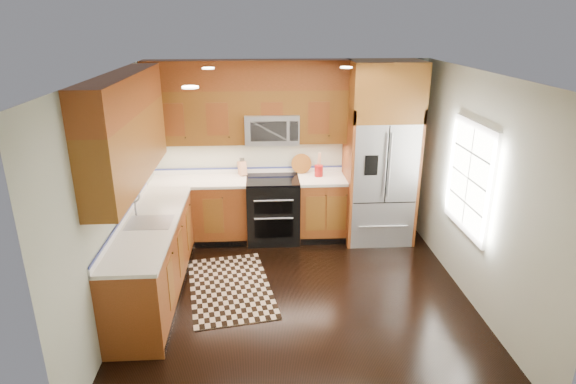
{
  "coord_description": "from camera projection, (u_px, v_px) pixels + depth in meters",
  "views": [
    {
      "loc": [
        -0.44,
        -4.91,
        3.14
      ],
      "look_at": [
        -0.09,
        0.6,
        1.13
      ],
      "focal_mm": 30.0,
      "sensor_mm": 36.0,
      "label": 1
    }
  ],
  "objects": [
    {
      "name": "range",
      "position": [
        273.0,
        210.0,
        7.1
      ],
      "size": [
        0.76,
        0.67,
        0.95
      ],
      "color": "black",
      "rests_on": "ground"
    },
    {
      "name": "upper_cabinets",
      "position": [
        201.0,
        113.0,
        5.97
      ],
      "size": [
        2.85,
        3.0,
        1.15
      ],
      "color": "brown",
      "rests_on": "ground"
    },
    {
      "name": "wall_left",
      "position": [
        114.0,
        200.0,
        5.15
      ],
      "size": [
        0.02,
        4.0,
        2.6
      ],
      "primitive_type": "cube",
      "color": "#B2B8A5",
      "rests_on": "ground"
    },
    {
      "name": "microwave",
      "position": [
        272.0,
        128.0,
        6.81
      ],
      "size": [
        0.76,
        0.4,
        0.42
      ],
      "color": "#B2B2B7",
      "rests_on": "ground"
    },
    {
      "name": "countertop",
      "position": [
        210.0,
        198.0,
        6.28
      ],
      "size": [
        2.86,
        3.01,
        0.04
      ],
      "color": "white",
      "rests_on": "base_cabinets"
    },
    {
      "name": "sink_faucet",
      "position": [
        147.0,
        217.0,
        5.48
      ],
      "size": [
        0.54,
        0.44,
        0.37
      ],
      "color": "#B2B2B7",
      "rests_on": "countertop"
    },
    {
      "name": "refrigerator",
      "position": [
        381.0,
        154.0,
        6.87
      ],
      "size": [
        0.98,
        0.75,
        2.6
      ],
      "color": "#B2B2B7",
      "rests_on": "ground"
    },
    {
      "name": "wall_right",
      "position": [
        478.0,
        192.0,
        5.38
      ],
      "size": [
        0.02,
        4.0,
        2.6
      ],
      "primitive_type": "cube",
      "color": "#B2B8A5",
      "rests_on": "ground"
    },
    {
      "name": "cutting_board",
      "position": [
        301.0,
        172.0,
        7.21
      ],
      "size": [
        0.32,
        0.32,
        0.02
      ],
      "primitive_type": "cylinder",
      "rotation": [
        0.0,
        0.0,
        0.07
      ],
      "color": "brown",
      "rests_on": "countertop"
    },
    {
      "name": "wall_back",
      "position": [
        288.0,
        149.0,
        7.14
      ],
      "size": [
        4.0,
        0.02,
        2.6
      ],
      "primitive_type": "cube",
      "color": "#B2B8A5",
      "rests_on": "ground"
    },
    {
      "name": "utensil_crock",
      "position": [
        319.0,
        168.0,
        7.03
      ],
      "size": [
        0.14,
        0.14,
        0.35
      ],
      "color": "maroon",
      "rests_on": "countertop"
    },
    {
      "name": "knife_block",
      "position": [
        242.0,
        168.0,
        7.09
      ],
      "size": [
        0.14,
        0.16,
        0.26
      ],
      "color": "tan",
      "rests_on": "countertop"
    },
    {
      "name": "ground",
      "position": [
        299.0,
        298.0,
        5.71
      ],
      "size": [
        4.0,
        4.0,
        0.0
      ],
      "primitive_type": "plane",
      "color": "black",
      "rests_on": "ground"
    },
    {
      "name": "window",
      "position": [
        470.0,
        178.0,
        5.53
      ],
      "size": [
        0.04,
        1.1,
        1.3
      ],
      "color": "white",
      "rests_on": "ground"
    },
    {
      "name": "rug",
      "position": [
        230.0,
        287.0,
        5.94
      ],
      "size": [
        1.22,
        1.74,
        0.01
      ],
      "primitive_type": "cube",
      "rotation": [
        0.0,
        0.0,
        0.17
      ],
      "color": "black",
      "rests_on": "ground"
    },
    {
      "name": "base_cabinets",
      "position": [
        200.0,
        235.0,
        6.32
      ],
      "size": [
        2.85,
        3.0,
        0.9
      ],
      "color": "brown",
      "rests_on": "ground"
    }
  ]
}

